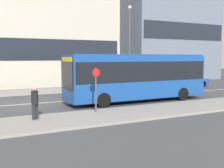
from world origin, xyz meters
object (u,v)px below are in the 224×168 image
parked_car_0 (153,83)px  parked_car_1 (188,81)px  bus_stop_sign (96,86)px  street_lamp (130,39)px  pedestrian_near_stop (35,101)px  city_bus (137,75)px

parked_car_0 → parked_car_1: (4.88, 0.23, -0.01)m
bus_stop_sign → street_lamp: size_ratio=0.30×
parked_car_0 → parked_car_1: parked_car_0 is taller
pedestrian_near_stop → street_lamp: street_lamp is taller
city_bus → parked_car_1: size_ratio=2.43×
street_lamp → city_bus: bearing=-117.2°
parked_car_0 → pedestrian_near_stop: bearing=-146.3°
parked_car_0 → parked_car_1: bearing=2.7°
city_bus → bus_stop_sign: city_bus is taller
city_bus → street_lamp: (3.92, 7.65, 3.09)m
pedestrian_near_stop → bus_stop_sign: (3.48, 0.41, 0.53)m
city_bus → pedestrian_near_stop: bearing=-163.0°
parked_car_0 → pedestrian_near_stop: (-13.48, -9.00, 0.45)m
city_bus → street_lamp: size_ratio=1.28×
parked_car_0 → street_lamp: 5.06m
pedestrian_near_stop → bus_stop_sign: bus_stop_sign is taller
parked_car_1 → bus_stop_sign: bus_stop_sign is taller
pedestrian_near_stop → bus_stop_sign: 3.54m
parked_car_0 → parked_car_1: 4.89m
pedestrian_near_stop → bus_stop_sign: size_ratio=0.66×
city_bus → parked_car_0: size_ratio=2.47×
parked_car_0 → pedestrian_near_stop: pedestrian_near_stop is taller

